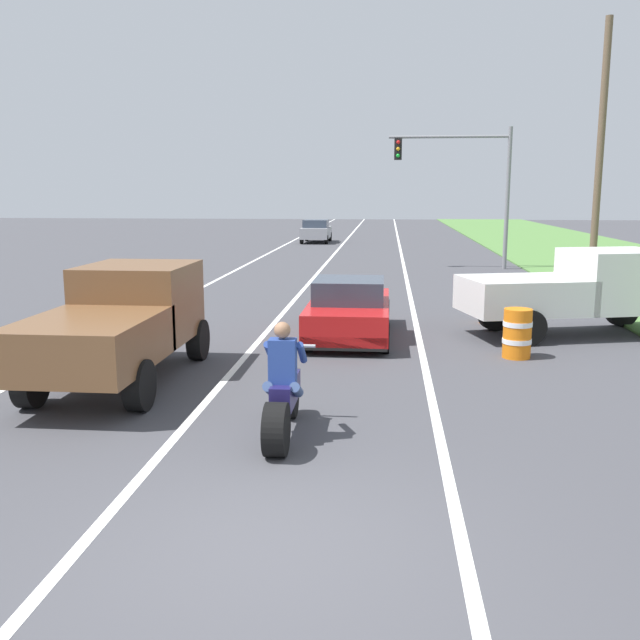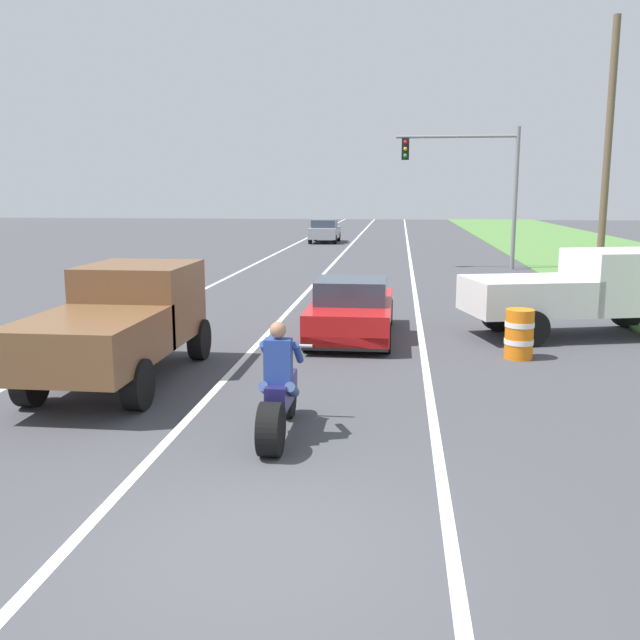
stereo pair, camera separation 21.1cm
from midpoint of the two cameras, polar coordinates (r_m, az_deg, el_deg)
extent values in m
plane|color=#424247|center=(6.93, -4.06, -18.09)|extent=(160.00, 160.00, 0.00)
cube|color=white|center=(26.99, -7.63, 3.31)|extent=(0.14, 120.00, 0.01)
cube|color=white|center=(26.20, 7.85, 3.09)|extent=(0.14, 120.00, 0.01)
cube|color=white|center=(26.35, -0.01, 3.23)|extent=(0.14, 120.00, 0.01)
cylinder|color=black|center=(8.95, -3.35, -8.88)|extent=(0.28, 0.69, 0.69)
cylinder|color=black|center=(10.42, -1.90, -6.26)|extent=(0.12, 0.63, 0.63)
cube|color=#1E194C|center=(9.65, -2.54, -5.80)|extent=(0.28, 1.10, 0.36)
cylinder|color=#B2B2B7|center=(10.24, -1.98, -4.43)|extent=(0.08, 0.36, 0.73)
cylinder|color=#A5A5AA|center=(10.12, -2.01, -2.10)|extent=(0.70, 0.05, 0.05)
cube|color=navy|center=(9.31, -2.78, -3.35)|extent=(0.36, 0.24, 0.60)
sphere|color=#9E7051|center=(9.21, -2.80, -0.82)|extent=(0.22, 0.22, 0.22)
cylinder|color=#384C7A|center=(9.47, -3.81, -5.63)|extent=(0.14, 0.47, 0.32)
cylinder|color=navy|center=(9.62, -3.79, -2.60)|extent=(0.10, 0.51, 0.40)
cylinder|color=#384C7A|center=(9.41, -1.64, -5.71)|extent=(0.14, 0.47, 0.32)
cylinder|color=navy|center=(9.55, -1.19, -2.68)|extent=(0.10, 0.51, 0.40)
cube|color=red|center=(16.09, 2.99, 0.47)|extent=(1.80, 4.30, 0.64)
cube|color=#333D4C|center=(15.80, 2.96, 2.42)|extent=(1.56, 1.70, 0.52)
cube|color=black|center=(14.12, 2.46, -1.92)|extent=(1.76, 0.20, 0.28)
cylinder|color=black|center=(17.76, 0.72, 0.75)|extent=(0.24, 0.64, 0.64)
cylinder|color=black|center=(17.67, 5.89, 0.65)|extent=(0.24, 0.64, 0.64)
cylinder|color=black|center=(14.63, -0.54, -1.35)|extent=(0.24, 0.64, 0.64)
cylinder|color=black|center=(14.53, 5.74, -1.48)|extent=(0.24, 0.64, 0.64)
cube|color=brown|center=(13.52, -13.98, 1.50)|extent=(1.90, 2.10, 1.40)
cube|color=#333D4C|center=(13.79, -13.55, 3.31)|extent=(1.67, 0.29, 0.57)
cube|color=brown|center=(11.52, -17.79, -1.72)|extent=(1.90, 2.70, 0.80)
cylinder|color=black|center=(14.72, -15.94, -1.36)|extent=(0.28, 0.80, 0.80)
cylinder|color=black|center=(14.15, -9.40, -1.56)|extent=(0.28, 0.80, 0.80)
cylinder|color=black|center=(11.78, -22.10, -4.64)|extent=(0.28, 0.80, 0.80)
cylinder|color=black|center=(11.06, -14.12, -5.12)|extent=(0.28, 0.80, 0.80)
cube|color=silver|center=(17.63, 23.59, 2.96)|extent=(2.52, 2.38, 1.40)
cube|color=#333D4C|center=(17.78, 24.64, 4.19)|extent=(0.71, 1.69, 0.57)
cube|color=silver|center=(16.59, 16.91, 1.92)|extent=(3.10, 2.53, 0.80)
cylinder|color=black|center=(18.90, 24.07, 0.67)|extent=(0.85, 0.48, 0.80)
cylinder|color=black|center=(17.34, 14.69, 0.44)|extent=(0.85, 0.48, 0.80)
cylinder|color=black|center=(15.78, 17.16, -0.65)|extent=(0.85, 0.48, 0.80)
cylinder|color=gray|center=(31.28, 15.83, 9.48)|extent=(0.18, 0.18, 6.00)
cylinder|color=gray|center=(31.06, 11.29, 14.47)|extent=(5.09, 0.12, 0.12)
cube|color=black|center=(30.94, 7.18, 13.67)|extent=(0.32, 0.24, 0.90)
sphere|color=red|center=(30.81, 7.20, 14.21)|extent=(0.16, 0.16, 0.16)
sphere|color=orange|center=(30.80, 7.18, 13.69)|extent=(0.16, 0.16, 0.16)
sphere|color=green|center=(30.78, 7.17, 13.17)|extent=(0.16, 0.16, 0.16)
cylinder|color=brown|center=(25.28, 22.61, 12.15)|extent=(0.24, 0.24, 8.82)
cylinder|color=orange|center=(14.56, 16.34, -1.11)|extent=(0.56, 0.56, 1.00)
cylinder|color=white|center=(14.52, 16.38, -0.34)|extent=(0.58, 0.58, 0.10)
cylinder|color=white|center=(14.59, 16.31, -1.69)|extent=(0.58, 0.58, 0.10)
cylinder|color=orange|center=(18.26, 14.41, 1.26)|extent=(0.56, 0.56, 1.00)
cylinder|color=white|center=(18.23, 14.44, 1.88)|extent=(0.58, 0.58, 0.10)
cylinder|color=white|center=(18.29, 14.39, 0.80)|extent=(0.58, 0.58, 0.10)
cube|color=#99999E|center=(46.48, 0.53, 7.15)|extent=(1.76, 4.00, 0.70)
cube|color=#333D4C|center=(46.25, 0.50, 7.88)|extent=(1.56, 2.00, 0.50)
cylinder|color=black|center=(47.98, -0.25, 6.83)|extent=(0.20, 0.60, 0.60)
cylinder|color=black|center=(47.82, 1.66, 6.82)|extent=(0.20, 0.60, 0.60)
cylinder|color=black|center=(45.20, -0.67, 6.61)|extent=(0.20, 0.60, 0.60)
cylinder|color=black|center=(45.03, 1.36, 6.60)|extent=(0.20, 0.60, 0.60)
camera|label=1|loc=(0.11, -89.53, 0.09)|focal=39.21mm
camera|label=2|loc=(0.11, 90.47, -0.09)|focal=39.21mm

